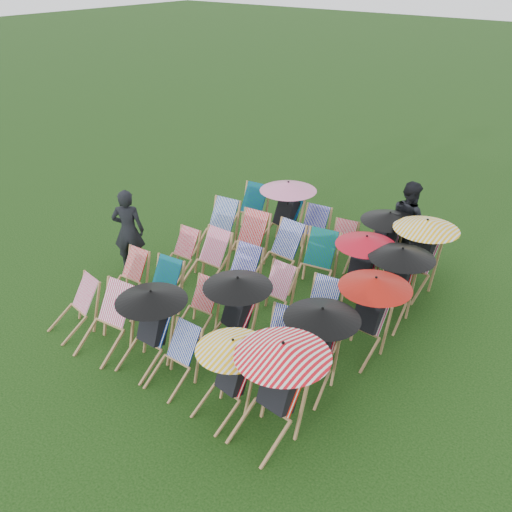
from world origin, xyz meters
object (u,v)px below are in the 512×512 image
Objects in this scene: deckchair_5 at (273,389)px; person_left at (128,230)px; person_rear at (409,221)px; deckchair_0 at (74,307)px; deckchair_29 at (417,254)px.

person_left reaches higher than deckchair_5.
person_left reaches higher than person_rear.
deckchair_0 is at bearing -172.87° from deckchair_5.
deckchair_29 reaches higher than deckchair_0.
deckchair_5 is (3.96, 0.13, 0.32)m from deckchair_0.
deckchair_0 is 6.05m from deckchair_29.
deckchair_5 is 5.61m from person_rear.
person_left is (-4.71, -2.70, 0.10)m from deckchair_29.
person_rear reaches higher than deckchair_29.
deckchair_5 is 5.15m from person_left.
deckchair_29 is (3.86, 4.66, 0.30)m from deckchair_0.
person_left is 5.51m from person_rear.
person_rear is at bearing -173.01° from person_left.
deckchair_29 is (-0.10, 4.53, -0.02)m from deckchair_5.
person_rear is (-0.66, 1.03, 0.09)m from deckchair_29.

